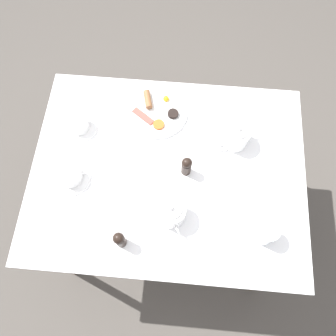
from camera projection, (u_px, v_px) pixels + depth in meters
ground_plane at (168, 214)px, 2.06m from camera, size 8.00×8.00×0.00m
table at (168, 176)px, 1.42m from camera, size 0.87×1.13×0.76m
breakfast_plate at (158, 111)px, 1.45m from camera, size 0.26×0.26×0.04m
teapot_near at (171, 212)px, 1.23m from camera, size 0.19×0.11×0.12m
teapot_far at (236, 136)px, 1.35m from camera, size 0.11×0.19×0.12m
teacup_with_saucer_left at (78, 124)px, 1.40m from camera, size 0.15×0.15×0.06m
teacup_with_saucer_right at (70, 176)px, 1.31m from camera, size 0.15×0.15×0.06m
water_glass_tall at (266, 233)px, 1.20m from camera, size 0.08×0.08×0.10m
pepper_grinder at (120, 240)px, 1.19m from camera, size 0.04×0.04×0.11m
salt_grinder at (187, 166)px, 1.30m from camera, size 0.04×0.04×0.11m
fork_by_plate at (146, 164)px, 1.36m from camera, size 0.05×0.18×0.00m
knife_by_plate at (249, 196)px, 1.31m from camera, size 0.20×0.08×0.00m
spoon_for_tea at (69, 229)px, 1.26m from camera, size 0.13×0.11×0.00m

